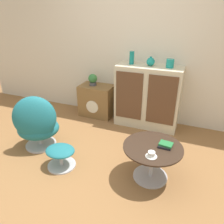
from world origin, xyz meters
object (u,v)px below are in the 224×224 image
(egg_chair, at_px, (37,124))
(book_stack, at_px, (165,145))
(ottoman, at_px, (60,154))
(sideboard, at_px, (148,97))
(teacup, at_px, (151,154))
(vase_inner_right, at_px, (170,63))
(coffee_table, at_px, (152,156))
(potted_plant, at_px, (93,79))
(vase_inner_left, at_px, (151,62))
(tv_console, at_px, (97,101))
(vase_leftmost, at_px, (132,58))

(egg_chair, bearing_deg, book_stack, 0.97)
(ottoman, bearing_deg, sideboard, 63.89)
(teacup, bearing_deg, vase_inner_right, 93.67)
(coffee_table, distance_m, vase_inner_right, 1.51)
(coffee_table, bearing_deg, vase_inner_right, 93.21)
(potted_plant, bearing_deg, ottoman, -79.53)
(coffee_table, bearing_deg, potted_plant, 136.85)
(egg_chair, xyz_separation_m, teacup, (1.66, -0.20, 0.07))
(vase_inner_left, bearing_deg, egg_chair, -134.96)
(tv_console, height_order, coffee_table, tv_console)
(ottoman, height_order, vase_inner_right, vase_inner_right)
(vase_inner_right, relative_size, teacup, 1.04)
(sideboard, bearing_deg, vase_leftmost, 179.27)
(tv_console, bearing_deg, sideboard, -1.39)
(sideboard, distance_m, coffee_table, 1.35)
(sideboard, relative_size, vase_inner_left, 7.22)
(coffee_table, bearing_deg, sideboard, 106.18)
(tv_console, bearing_deg, egg_chair, -103.62)
(ottoman, relative_size, book_stack, 2.37)
(sideboard, distance_m, vase_inner_left, 0.58)
(vase_inner_right, bearing_deg, vase_inner_left, -180.00)
(vase_inner_right, xyz_separation_m, book_stack, (0.20, -1.24, -0.63))
(egg_chair, height_order, vase_inner_left, vase_inner_left)
(egg_chair, xyz_separation_m, potted_plant, (0.24, 1.29, 0.30))
(coffee_table, distance_m, book_stack, 0.21)
(ottoman, height_order, coffee_table, coffee_table)
(coffee_table, bearing_deg, vase_leftmost, 117.68)
(vase_inner_right, distance_m, book_stack, 1.41)
(sideboard, height_order, coffee_table, sideboard)
(egg_chair, height_order, coffee_table, egg_chair)
(ottoman, relative_size, potted_plant, 1.81)
(vase_leftmost, height_order, book_stack, vase_leftmost)
(coffee_table, distance_m, vase_inner_left, 1.55)
(tv_console, relative_size, ottoman, 1.60)
(vase_leftmost, bearing_deg, ottoman, -106.09)
(book_stack, bearing_deg, tv_console, 139.09)
(coffee_table, height_order, vase_leftmost, vase_leftmost)
(vase_leftmost, relative_size, teacup, 1.65)
(vase_inner_right, bearing_deg, vase_leftmost, 180.00)
(sideboard, xyz_separation_m, ottoman, (-0.74, -1.51, -0.33))
(vase_inner_left, relative_size, potted_plant, 0.69)
(ottoman, distance_m, vase_inner_left, 1.91)
(vase_inner_left, distance_m, potted_plant, 1.10)
(egg_chair, distance_m, coffee_table, 1.64)
(book_stack, bearing_deg, vase_inner_right, 99.22)
(sideboard, relative_size, teacup, 8.42)
(ottoman, distance_m, coffee_table, 1.14)
(coffee_table, xyz_separation_m, potted_plant, (-1.39, 1.31, 0.38))
(ottoman, height_order, vase_inner_left, vase_inner_left)
(sideboard, xyz_separation_m, potted_plant, (-1.02, 0.02, 0.17))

